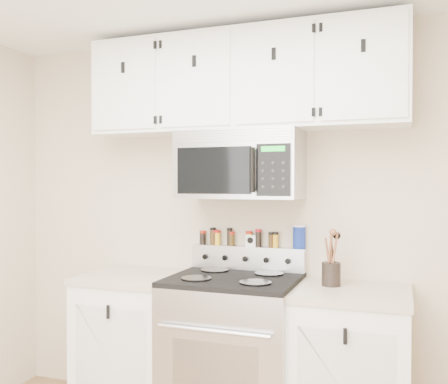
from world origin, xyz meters
name	(u,v)px	position (x,y,z in m)	size (l,w,h in m)	color
back_wall	(249,223)	(0.00, 1.75, 1.25)	(3.50, 0.01, 2.50)	#C2AF91
range	(234,353)	(0.00, 1.43, 0.49)	(0.76, 0.65, 1.10)	#B7B7BA
base_cabinet_left	(135,344)	(-0.69, 1.45, 0.46)	(0.64, 0.62, 0.92)	white
base_cabinet_right	(351,371)	(0.69, 1.45, 0.46)	(0.64, 0.62, 0.92)	white
microwave	(240,165)	(0.00, 1.55, 1.63)	(0.76, 0.44, 0.42)	#9E9EA3
upper_cabinets	(242,82)	(0.00, 1.58, 2.15)	(2.00, 0.35, 0.62)	white
utensil_crock	(331,272)	(0.57, 1.51, 1.00)	(0.11, 0.11, 0.32)	black
kitchen_timer	(251,241)	(0.03, 1.71, 1.14)	(0.07, 0.05, 0.08)	white
salt_canister	(299,237)	(0.34, 1.71, 1.18)	(0.08, 0.08, 0.15)	navy
spice_jar_0	(203,237)	(-0.32, 1.71, 1.15)	(0.04, 0.04, 0.09)	black
spice_jar_1	(213,236)	(-0.25, 1.71, 1.16)	(0.04, 0.04, 0.12)	#442D10
spice_jar_2	(215,237)	(-0.23, 1.71, 1.15)	(0.04, 0.04, 0.10)	#39250D
spice_jar_3	(217,238)	(-0.21, 1.71, 1.15)	(0.04, 0.04, 0.10)	yellow
spice_jar_4	(230,237)	(-0.13, 1.71, 1.16)	(0.04, 0.04, 0.12)	black
spice_jar_5	(232,239)	(-0.11, 1.71, 1.15)	(0.04, 0.04, 0.09)	#442F10
spice_jar_6	(249,239)	(0.01, 1.71, 1.15)	(0.04, 0.04, 0.10)	gold
spice_jar_7	(258,238)	(0.07, 1.71, 1.16)	(0.04, 0.04, 0.11)	black
spice_jar_8	(271,240)	(0.16, 1.71, 1.15)	(0.04, 0.04, 0.10)	#3D260E
spice_jar_9	(275,240)	(0.19, 1.71, 1.15)	(0.04, 0.04, 0.10)	gold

